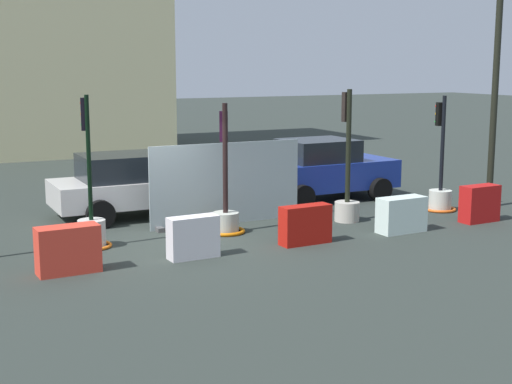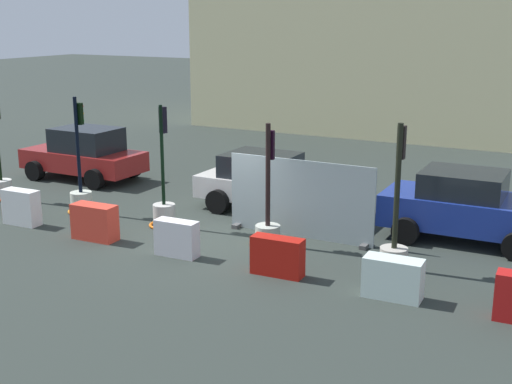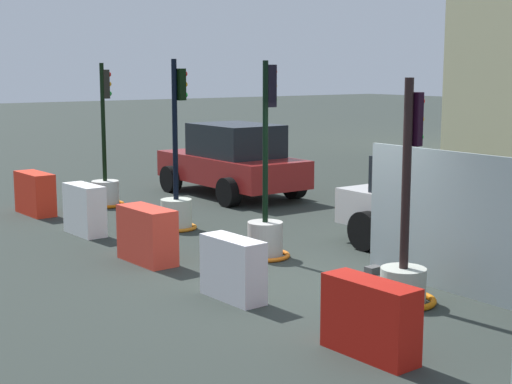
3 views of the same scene
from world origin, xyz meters
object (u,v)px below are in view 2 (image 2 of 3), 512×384
object	(u,v)px
traffic_light_2	(164,206)
construction_barrier_2	(95,222)
traffic_light_0	(1,182)
construction_barrier_5	(393,278)
traffic_light_3	(268,225)
construction_barrier_4	(277,256)
construction_barrier_3	(177,238)
traffic_light_4	(395,237)
traffic_light_1	(81,193)
car_blue_estate	(467,206)
car_white_van	(275,183)
construction_barrier_1	(21,207)
car_red_compact	(84,154)

from	to	relation	value
traffic_light_2	construction_barrier_2	world-z (taller)	traffic_light_2
traffic_light_0	construction_barrier_5	world-z (taller)	traffic_light_0
traffic_light_2	traffic_light_3	xyz separation A→B (m)	(3.01, -0.02, -0.05)
traffic_light_0	construction_barrier_4	world-z (taller)	traffic_light_0
traffic_light_2	traffic_light_3	bearing A→B (deg)	-0.45
construction_barrier_3	construction_barrier_5	xyz separation A→B (m)	(5.00, -0.01, -0.01)
traffic_light_4	construction_barrier_5	world-z (taller)	traffic_light_4
traffic_light_1	construction_barrier_2	distance (m)	2.53
traffic_light_4	construction_barrier_3	bearing A→B (deg)	-161.48
traffic_light_1	traffic_light_3	xyz separation A→B (m)	(5.76, 0.01, -0.08)
traffic_light_2	car_blue_estate	world-z (taller)	traffic_light_2
construction_barrier_4	car_white_van	xyz separation A→B (m)	(-2.23, 4.33, 0.37)
traffic_light_0	car_white_van	xyz separation A→B (m)	(7.70, 2.68, 0.27)
traffic_light_0	traffic_light_3	xyz separation A→B (m)	(8.84, 0.02, -0.03)
construction_barrier_1	traffic_light_0	bearing A→B (deg)	147.55
traffic_light_4	car_white_van	xyz separation A→B (m)	(-4.26, 2.82, 0.06)
construction_barrier_1	car_white_van	world-z (taller)	car_white_van
traffic_light_2	construction_barrier_1	world-z (taller)	traffic_light_2
traffic_light_2	traffic_light_4	distance (m)	6.13
car_red_compact	construction_barrier_1	bearing A→B (deg)	-66.61
traffic_light_0	construction_barrier_2	world-z (taller)	traffic_light_0
construction_barrier_2	car_blue_estate	distance (m)	8.96
construction_barrier_3	car_red_compact	size ratio (longest dim) A/B	0.25
traffic_light_4	car_red_compact	size ratio (longest dim) A/B	0.77
traffic_light_4	car_blue_estate	xyz separation A→B (m)	(0.94, 2.71, 0.13)
traffic_light_2	construction_barrier_5	xyz separation A→B (m)	(6.57, -1.72, -0.12)
construction_barrier_3	traffic_light_3	bearing A→B (deg)	49.46
traffic_light_1	traffic_light_2	size ratio (longest dim) A/B	1.02
construction_barrier_4	car_blue_estate	xyz separation A→B (m)	(2.97, 4.23, 0.43)
construction_barrier_3	car_white_van	size ratio (longest dim) A/B	0.22
construction_barrier_2	car_blue_estate	world-z (taller)	car_blue_estate
traffic_light_3	traffic_light_0	bearing A→B (deg)	-179.89
car_blue_estate	traffic_light_3	bearing A→B (deg)	-147.80
car_white_van	construction_barrier_1	bearing A→B (deg)	-140.66
construction_barrier_1	traffic_light_4	bearing A→B (deg)	8.68
traffic_light_2	traffic_light_4	world-z (taller)	traffic_light_4
traffic_light_0	traffic_light_3	size ratio (longest dim) A/B	1.08
construction_barrier_4	car_red_compact	bearing A→B (deg)	153.44
traffic_light_3	construction_barrier_4	size ratio (longest dim) A/B	2.57
traffic_light_4	car_blue_estate	distance (m)	2.87
traffic_light_3	construction_barrier_2	size ratio (longest dim) A/B	2.55
construction_barrier_2	construction_barrier_4	distance (m)	4.93
traffic_light_3	car_red_compact	world-z (taller)	traffic_light_3
traffic_light_4	construction_barrier_5	bearing A→B (deg)	-73.66
construction_barrier_2	construction_barrier_4	bearing A→B (deg)	-0.12
traffic_light_4	construction_barrier_2	distance (m)	7.12
traffic_light_2	traffic_light_3	size ratio (longest dim) A/B	1.08
traffic_light_4	construction_barrier_3	size ratio (longest dim) A/B	3.11
construction_barrier_1	traffic_light_2	bearing A→B (deg)	25.96
traffic_light_0	construction_barrier_4	distance (m)	10.07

